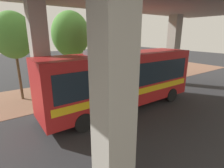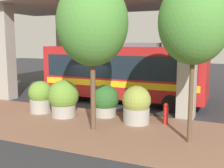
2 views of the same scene
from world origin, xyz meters
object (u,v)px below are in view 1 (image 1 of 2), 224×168
bus (122,78)px  planter_middle (65,86)px  fire_hydrant (49,96)px  planter_back (121,76)px  street_tree_near (71,35)px  planter_extra (91,85)px  street_tree_far (13,36)px  planter_front (105,77)px

bus → planter_middle: (-4.05, -2.33, -1.18)m
fire_hydrant → planter_middle: planter_middle is taller
bus → planter_back: bearing=141.9°
planter_back → street_tree_near: (-1.60, -4.15, 3.83)m
planter_back → planter_extra: size_ratio=1.05×
street_tree_far → fire_hydrant: bearing=34.5°
bus → planter_extra: (-3.47, -0.39, -1.26)m
bus → street_tree_far: (-5.70, -5.09, 2.57)m
bus → planter_back: size_ratio=5.84×
bus → planter_back: (-4.18, 3.28, -1.20)m
planter_middle → planter_front: bearing=95.5°
planter_middle → planter_back: size_ratio=1.04×
planter_front → street_tree_near: size_ratio=0.30×
planter_front → planter_extra: planter_front is taller
planter_back → street_tree_far: street_tree_far is taller
fire_hydrant → planter_back: size_ratio=0.59×
street_tree_far → planter_back: bearing=79.7°
planter_front → street_tree_near: bearing=-118.7°
bus → street_tree_near: 6.41m
planter_front → planter_middle: bearing=-84.5°
street_tree_near → planter_front: bearing=61.3°
planter_back → street_tree_far: (-1.52, -8.37, 3.77)m
planter_back → planter_extra: bearing=-79.0°
street_tree_near → street_tree_far: size_ratio=1.05×
planter_front → planter_middle: planter_front is taller
fire_hydrant → street_tree_far: street_tree_far is taller
fire_hydrant → planter_back: 6.98m
planter_back → planter_middle: bearing=-88.7°
bus → planter_middle: bearing=-150.1°
planter_front → street_tree_near: street_tree_near is taller
planter_front → planter_middle: 3.94m
planter_middle → street_tree_far: street_tree_far is taller
planter_extra → bus: bearing=6.4°
planter_middle → street_tree_near: (-1.72, 1.46, 3.81)m
planter_back → street_tree_near: street_tree_near is taller
street_tree_far → street_tree_near: bearing=91.0°
planter_extra → street_tree_far: street_tree_far is taller
planter_back → planter_extra: 3.73m
planter_extra → planter_middle: bearing=-106.8°
planter_back → street_tree_far: size_ratio=0.28×
planter_extra → street_tree_near: 4.55m
street_tree_far → planter_extra: bearing=64.6°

